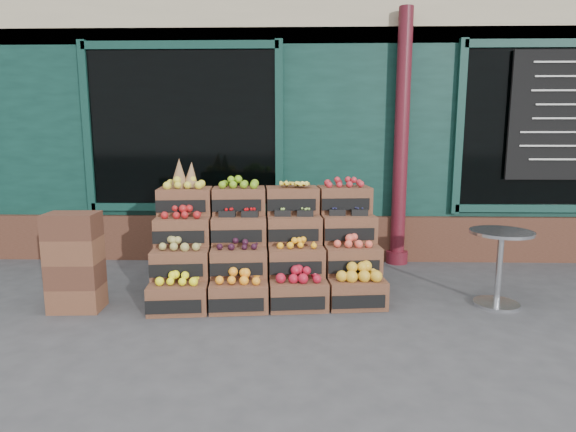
{
  "coord_description": "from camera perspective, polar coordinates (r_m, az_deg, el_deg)",
  "views": [
    {
      "loc": [
        -0.08,
        -4.14,
        1.68
      ],
      "look_at": [
        -0.2,
        0.7,
        0.85
      ],
      "focal_mm": 30.0,
      "sensor_mm": 36.0,
      "label": 1
    }
  ],
  "objects": [
    {
      "name": "shopkeeper",
      "position": [
        7.06,
        -7.46,
        4.32
      ],
      "size": [
        0.79,
        0.56,
        2.05
      ],
      "primitive_type": "imported",
      "rotation": [
        0.0,
        0.0,
        3.05
      ],
      "color": "#1A5D20",
      "rests_on": "ground"
    },
    {
      "name": "shop_facade",
      "position": [
        9.28,
        2.0,
        14.14
      ],
      "size": [
        12.0,
        6.24,
        4.8
      ],
      "color": "#0E322A",
      "rests_on": "ground"
    },
    {
      "name": "ground",
      "position": [
        4.46,
        2.39,
        -12.38
      ],
      "size": [
        60.0,
        60.0,
        0.0
      ],
      "primitive_type": "plane",
      "color": "#3E3E41",
      "rests_on": "ground"
    },
    {
      "name": "spare_crates",
      "position": [
        5.03,
        -23.95,
        -5.01
      ],
      "size": [
        0.49,
        0.35,
        0.95
      ],
      "rotation": [
        0.0,
        0.0,
        0.05
      ],
      "color": "brown",
      "rests_on": "ground"
    },
    {
      "name": "bistro_table",
      "position": [
        5.14,
        23.8,
        -4.72
      ],
      "size": [
        0.6,
        0.6,
        0.75
      ],
      "rotation": [
        0.0,
        0.0,
        0.29
      ],
      "color": "silver",
      "rests_on": "ground"
    },
    {
      "name": "crate_display",
      "position": [
        5.09,
        -2.62,
        -4.38
      ],
      "size": [
        2.38,
        1.34,
        1.43
      ],
      "rotation": [
        0.0,
        0.0,
        0.1
      ],
      "color": "brown",
      "rests_on": "ground"
    }
  ]
}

